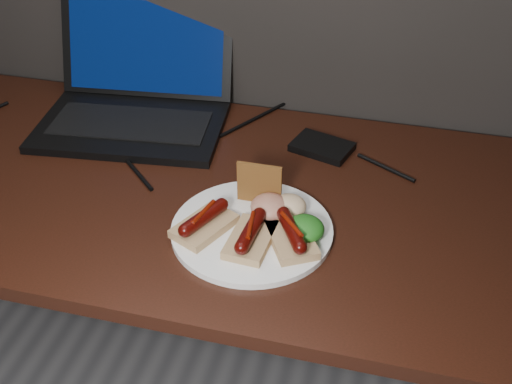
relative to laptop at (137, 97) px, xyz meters
The scene contains 12 objects.
desk 0.31m from the laptop, 57.67° to the right, with size 1.40×0.70×0.75m.
laptop is the anchor object (origin of this frame).
hard_drive 0.44m from the laptop, ahead, with size 0.12×0.08×0.02m, color black.
desk_cables 0.14m from the laptop, 36.78° to the right, with size 1.06×0.42×0.01m.
plate 0.50m from the laptop, 43.31° to the right, with size 0.29×0.29×0.01m, color white.
bread_sausage_left 0.47m from the laptop, 52.64° to the right, with size 0.11×0.13×0.04m.
bread_sausage_center 0.54m from the laptop, 45.96° to the right, with size 0.08×0.12×0.04m.
bread_sausage_right 0.57m from the laptop, 39.70° to the right, with size 0.12×0.13×0.04m.
crispbread 0.45m from the laptop, 36.53° to the right, with size 0.09×0.01×0.09m, color brown.
salad_greens 0.58m from the laptop, 36.93° to the right, with size 0.07×0.07×0.04m, color #105113.
salsa_mound 0.49m from the laptop, 37.85° to the right, with size 0.07×0.07×0.04m, color maroon.
coleslaw_mound 0.51m from the laptop, 34.32° to the right, with size 0.06×0.06×0.04m, color silver.
Camera 1 is at (0.45, 0.40, 1.50)m, focal length 45.00 mm.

